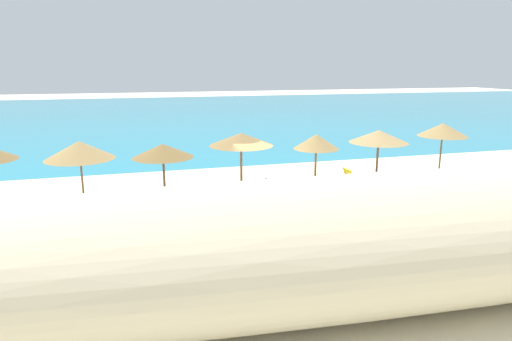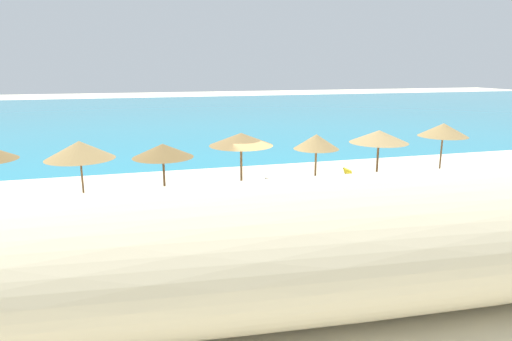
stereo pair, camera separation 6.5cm
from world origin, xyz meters
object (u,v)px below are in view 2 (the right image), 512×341
(beach_umbrella_4, at_px, (316,142))
(beach_ball, at_px, (236,225))
(beach_umbrella_5, at_px, (379,137))
(lounge_chair_0, at_px, (340,186))
(beach_umbrella_2, at_px, (163,151))
(beach_umbrella_6, at_px, (443,130))
(beach_umbrella_1, at_px, (80,150))
(cooler_box, at_px, (330,216))
(lounge_chair_1, at_px, (261,195))
(beach_umbrella_3, at_px, (241,139))

(beach_umbrella_4, bearing_deg, beach_ball, -142.30)
(beach_umbrella_5, distance_m, lounge_chair_0, 3.14)
(beach_umbrella_2, relative_size, beach_umbrella_6, 0.87)
(beach_umbrella_4, distance_m, beach_ball, 5.86)
(beach_umbrella_2, xyz_separation_m, beach_umbrella_5, (9.55, 0.31, 0.10))
(beach_umbrella_6, bearing_deg, beach_umbrella_1, 178.66)
(beach_umbrella_6, height_order, cooler_box, beach_umbrella_6)
(beach_umbrella_1, distance_m, beach_umbrella_6, 15.67)
(beach_umbrella_6, relative_size, cooler_box, 7.12)
(beach_umbrella_4, height_order, lounge_chair_0, beach_umbrella_4)
(lounge_chair_0, height_order, cooler_box, lounge_chair_0)
(beach_umbrella_5, bearing_deg, beach_umbrella_4, -177.08)
(lounge_chair_0, bearing_deg, beach_ball, 113.83)
(beach_umbrella_4, bearing_deg, beach_umbrella_6, -1.80)
(beach_umbrella_5, xyz_separation_m, lounge_chair_0, (-2.32, -0.99, -1.87))
(beach_umbrella_5, height_order, lounge_chair_0, beach_umbrella_5)
(beach_umbrella_5, xyz_separation_m, lounge_chair_1, (-5.85, -1.28, -1.92))
(beach_umbrella_5, bearing_deg, beach_ball, -154.76)
(beach_umbrella_5, xyz_separation_m, beach_umbrella_6, (3.08, -0.35, 0.23))
(beach_umbrella_1, height_order, beach_umbrella_4, beach_umbrella_1)
(beach_umbrella_1, height_order, beach_umbrella_3, beach_umbrella_3)
(beach_umbrella_1, relative_size, lounge_chair_0, 1.65)
(beach_umbrella_6, xyz_separation_m, beach_ball, (-10.48, -3.14, -2.45))
(beach_umbrella_4, relative_size, lounge_chair_1, 1.58)
(beach_umbrella_2, bearing_deg, beach_ball, -55.97)
(beach_umbrella_2, bearing_deg, beach_umbrella_4, 1.35)
(beach_umbrella_5, bearing_deg, beach_umbrella_1, 179.93)
(beach_umbrella_1, distance_m, beach_ball, 6.65)
(beach_umbrella_1, relative_size, beach_umbrella_6, 0.94)
(beach_umbrella_3, bearing_deg, beach_umbrella_1, 177.96)
(beach_umbrella_6, bearing_deg, lounge_chair_1, -174.05)
(lounge_chair_0, height_order, beach_ball, lounge_chair_0)
(beach_umbrella_5, bearing_deg, cooler_box, -137.81)
(lounge_chair_1, bearing_deg, beach_umbrella_2, 59.85)
(beach_umbrella_4, distance_m, beach_umbrella_5, 3.10)
(beach_umbrella_2, distance_m, beach_umbrella_5, 9.56)
(beach_umbrella_6, distance_m, cooler_box, 8.05)
(lounge_chair_0, bearing_deg, beach_umbrella_1, 82.06)
(cooler_box, bearing_deg, beach_umbrella_2, 150.30)
(beach_umbrella_1, bearing_deg, beach_umbrella_6, -1.34)
(beach_umbrella_2, distance_m, lounge_chair_0, 7.47)
(beach_umbrella_1, relative_size, cooler_box, 6.69)
(beach_umbrella_4, bearing_deg, beach_umbrella_3, -179.18)
(lounge_chair_0, bearing_deg, cooler_box, 145.83)
(lounge_chair_1, bearing_deg, beach_umbrella_3, 11.88)
(beach_umbrella_4, xyz_separation_m, beach_ball, (-4.31, -3.33, -2.15))
(beach_umbrella_6, relative_size, lounge_chair_0, 1.76)
(beach_umbrella_6, bearing_deg, beach_umbrella_4, 178.20)
(beach_umbrella_3, distance_m, lounge_chair_1, 2.43)
(lounge_chair_0, distance_m, beach_ball, 5.67)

